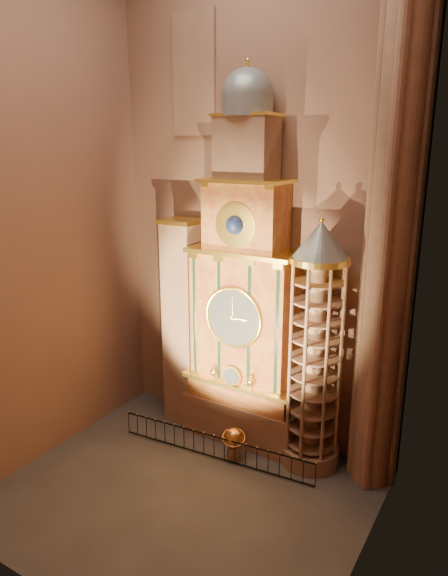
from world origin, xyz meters
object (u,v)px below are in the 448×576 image
Objects in this scene: astronomical_clock at (245,304)px; celestial_globe at (234,441)px; iron_railing at (214,447)px; portrait_tower at (183,323)px; stair_turret at (315,351)px.

celestial_globe is (0.53, -1.82, -5.78)m from astronomical_clock.
astronomical_clock is at bearing 84.44° from iron_railing.
portrait_tower is 0.94× the size of stair_turret.
celestial_globe is (3.93, -1.84, -4.25)m from portrait_tower.
astronomical_clock is at bearing 106.12° from celestial_globe.
astronomical_clock is at bearing -0.29° from portrait_tower.
astronomical_clock is 6.09m from celestial_globe.
portrait_tower is 6.01m from iron_railing.
portrait_tower is 6.82× the size of celestial_globe.
astronomical_clock is 3.73m from portrait_tower.
stair_turret is (3.50, -0.26, -1.41)m from astronomical_clock.
portrait_tower is 6.91m from stair_turret.
stair_turret is (6.90, -0.28, 0.12)m from portrait_tower.
celestial_globe is at bearing -152.30° from stair_turret.
iron_railing is (-0.75, -0.45, -0.30)m from celestial_globe.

